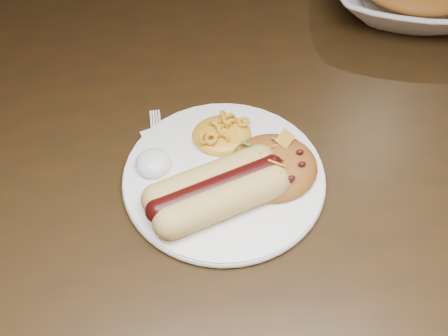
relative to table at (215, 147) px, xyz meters
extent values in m
plane|color=#4B3A1D|center=(0.00, 0.00, -0.66)|extent=(4.00, 4.00, 0.00)
cube|color=black|center=(0.00, 0.00, 0.07)|extent=(1.60, 0.90, 0.04)
cylinder|color=white|center=(-0.01, -0.13, 0.10)|extent=(0.23, 0.23, 0.01)
cylinder|color=#D8B45E|center=(-0.02, -0.18, 0.12)|extent=(0.13, 0.07, 0.04)
cylinder|color=#D8B45E|center=(-0.02, -0.15, 0.12)|extent=(0.13, 0.07, 0.04)
cylinder|color=#460A08|center=(-0.02, -0.17, 0.13)|extent=(0.14, 0.07, 0.03)
ellipsoid|color=orange|center=(0.00, -0.08, 0.12)|extent=(0.09, 0.09, 0.03)
ellipsoid|color=white|center=(-0.08, -0.11, 0.12)|extent=(0.05, 0.05, 0.03)
ellipsoid|color=red|center=(0.05, -0.14, 0.12)|extent=(0.10, 0.10, 0.04)
cube|color=white|center=(-0.08, -0.09, 0.09)|extent=(0.06, 0.15, 0.00)
camera|label=1|loc=(-0.06, -0.50, 0.57)|focal=42.00mm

